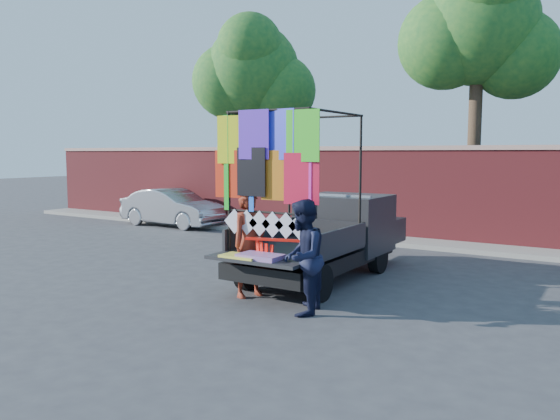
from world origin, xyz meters
The scene contains 10 objects.
ground centered at (0.00, 0.00, 0.00)m, with size 90.00×90.00×0.00m, color #38383A.
brick_wall centered at (0.00, 7.00, 1.33)m, with size 30.00×0.45×2.61m.
curb centered at (0.00, 6.30, 0.06)m, with size 30.00×1.20×0.12m, color gray.
tree_left centered at (-6.48, 8.12, 5.12)m, with size 4.20×3.30×7.05m.
tree_mid centered at (1.02, 8.12, 5.70)m, with size 4.20×3.30×7.73m.
pickup_truck centered at (-0.26, 2.06, 0.78)m, with size 1.96×4.93×3.11m.
sedan centered at (-8.01, 5.68, 0.62)m, with size 1.30×3.74×1.23m, color #A9AAB0.
woman centered at (-0.67, -0.24, 0.90)m, with size 0.66×0.43×1.80m, color maroon.
man centered at (0.58, -0.64, 0.87)m, with size 0.84×0.66×1.73m, color black.
streamer_bundle centered at (-0.16, -0.45, 0.85)m, with size 0.95×0.31×0.67m.
Camera 1 is at (4.57, -7.61, 2.42)m, focal length 35.00 mm.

